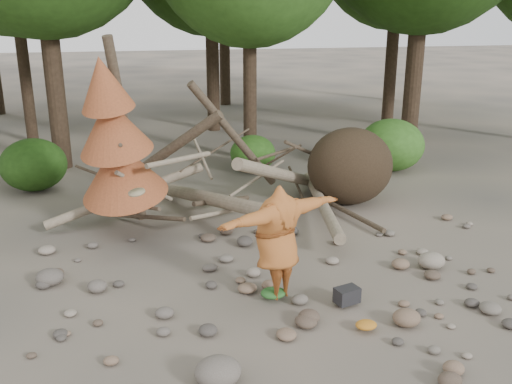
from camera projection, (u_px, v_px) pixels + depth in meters
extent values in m
plane|color=#514C44|center=(298.00, 289.00, 10.30)|extent=(120.00, 120.00, 0.00)
ellipsoid|color=#332619|center=(350.00, 166.00, 14.51)|extent=(2.20, 1.87, 1.98)
cylinder|color=gray|center=(214.00, 200.00, 13.37)|extent=(2.61, 5.11, 1.08)
cylinder|color=gray|center=(283.00, 175.00, 14.08)|extent=(3.18, 3.71, 1.90)
cylinder|color=brown|center=(158.00, 158.00, 13.70)|extent=(3.08, 1.91, 2.49)
cylinder|color=gray|center=(322.00, 203.00, 13.76)|extent=(1.13, 4.98, 0.43)
cylinder|color=brown|center=(234.00, 136.00, 14.14)|extent=(2.39, 1.03, 2.89)
cylinder|color=gray|center=(126.00, 195.00, 13.20)|extent=(3.71, 0.86, 1.20)
cylinder|color=#4C3F30|center=(150.00, 217.00, 12.96)|extent=(1.52, 1.70, 0.49)
cylinder|color=gray|center=(257.00, 178.00, 14.18)|extent=(1.57, 0.85, 0.69)
cylinder|color=#4C3F30|center=(313.00, 154.00, 14.84)|extent=(1.92, 1.25, 1.10)
cylinder|color=gray|center=(201.00, 156.00, 13.50)|extent=(0.37, 1.42, 0.85)
cylinder|color=#4C3F30|center=(349.00, 213.00, 13.67)|extent=(0.79, 2.54, 0.12)
cylinder|color=gray|center=(226.00, 211.00, 12.88)|extent=(1.78, 1.11, 0.29)
cylinder|color=#4C3F30|center=(126.00, 133.00, 12.57)|extent=(0.67, 1.13, 4.35)
cone|color=brown|center=(121.00, 168.00, 12.46)|extent=(2.06, 2.13, 1.86)
cone|color=brown|center=(112.00, 125.00, 11.94)|extent=(1.71, 1.78, 1.65)
cone|color=brown|center=(104.00, 83.00, 11.47)|extent=(1.23, 1.30, 1.41)
cylinder|color=#38281C|center=(48.00, 20.00, 16.74)|extent=(0.56, 0.56, 8.96)
cylinder|color=#38281C|center=(250.00, 50.00, 17.94)|extent=(0.44, 0.44, 7.14)
cylinder|color=#38281C|center=(419.00, 11.00, 19.34)|extent=(0.60, 0.60, 9.45)
cylinder|color=#38281C|center=(21.00, 38.00, 20.38)|extent=(0.42, 0.42, 7.56)
cylinder|color=#38281C|center=(212.00, 22.00, 22.27)|extent=(0.52, 0.52, 8.54)
cylinder|color=#38281C|center=(394.00, 27.00, 23.46)|extent=(0.50, 0.50, 8.12)
cylinder|color=#38281C|center=(224.00, 17.00, 28.40)|extent=(0.54, 0.54, 8.75)
cylinder|color=#38281C|center=(395.00, 25.00, 29.87)|extent=(0.46, 0.46, 7.84)
ellipsoid|color=#224913|center=(33.00, 165.00, 15.67)|extent=(1.80, 1.80, 1.44)
ellipsoid|color=#2D5D1A|center=(253.00, 153.00, 17.53)|extent=(1.40, 1.40, 1.12)
ellipsoid|color=#386E22|center=(391.00, 145.00, 17.56)|extent=(2.00, 2.00, 1.60)
imported|color=#A95A26|center=(278.00, 242.00, 9.59)|extent=(2.54, 1.63, 2.02)
cylinder|color=#8B7B58|center=(137.00, 192.00, 8.36)|extent=(0.29, 0.29, 0.10)
cube|color=black|center=(347.00, 298.00, 9.69)|extent=(0.46, 0.37, 0.27)
ellipsoid|color=#295E25|center=(273.00, 295.00, 9.90)|extent=(0.44, 0.37, 0.17)
ellipsoid|color=#B16D1E|center=(366.00, 328.00, 8.94)|extent=(0.34, 0.28, 0.12)
ellipsoid|color=#685F56|center=(218.00, 372.00, 7.66)|extent=(0.64, 0.57, 0.38)
ellipsoid|color=brown|center=(407.00, 318.00, 9.09)|extent=(0.45, 0.41, 0.27)
ellipsoid|color=gray|center=(431.00, 261.00, 11.08)|extent=(0.53, 0.48, 0.32)
ellipsoid|color=#5B544D|center=(50.00, 277.00, 10.42)|extent=(0.50, 0.45, 0.30)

